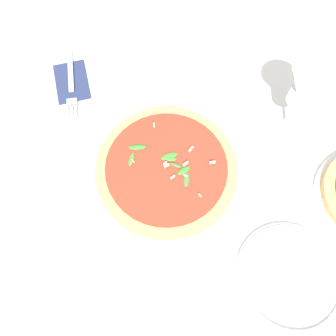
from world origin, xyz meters
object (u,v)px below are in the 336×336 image
Objects in this scene: side_plate_white at (292,276)px; pizza_arugula_main at (168,170)px; fork at (72,82)px; wine_glass at (307,88)px.

pizza_arugula_main is at bearing -135.45° from side_plate_white.
wine_glass is at bearing 69.62° from fork.
side_plate_white is (0.22, 0.22, -0.01)m from pizza_arugula_main.
wine_glass is 0.86× the size of fork.
pizza_arugula_main reaches higher than fork.
side_plate_white is (0.33, -0.06, -0.11)m from wine_glass.
fork is (-0.24, -0.21, -0.01)m from pizza_arugula_main.
wine_glass is at bearing 170.20° from side_plate_white.
wine_glass is at bearing 112.33° from pizza_arugula_main.
wine_glass reaches higher than side_plate_white.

